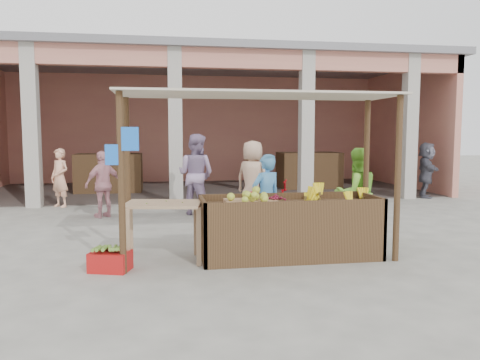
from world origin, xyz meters
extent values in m
plane|color=slate|center=(0.00, 0.00, 0.00)|extent=(60.00, 60.00, 0.00)
cube|color=tan|center=(0.00, 11.40, 2.00)|extent=(14.00, 0.20, 4.00)
cube|color=tan|center=(6.90, 8.50, 2.00)|extent=(0.20, 6.00, 4.00)
cube|color=tan|center=(0.00, 5.65, 3.75)|extent=(14.00, 0.30, 0.50)
cube|color=slate|center=(0.00, 8.50, 4.10)|extent=(14.40, 6.40, 0.20)
cube|color=#AEA99F|center=(-4.50, 5.65, 2.00)|extent=(0.35, 0.35, 4.00)
cube|color=#AEA99F|center=(-1.00, 5.65, 2.00)|extent=(0.35, 0.35, 4.00)
cube|color=#AEA99F|center=(2.50, 5.65, 2.00)|extent=(0.35, 0.35, 4.00)
cube|color=#AEA99F|center=(5.50, 5.65, 2.00)|extent=(0.35, 0.35, 4.00)
cube|color=#513720|center=(-3.00, 8.50, 0.60)|extent=(2.00, 1.20, 1.20)
cube|color=#513720|center=(3.50, 8.50, 0.60)|extent=(2.00, 1.20, 1.20)
cube|color=#513720|center=(0.50, 0.00, 0.40)|extent=(2.60, 0.95, 0.80)
cylinder|color=#513720|center=(-1.85, -0.45, 1.18)|extent=(0.09, 0.09, 2.35)
cylinder|color=#513720|center=(1.95, -0.45, 1.18)|extent=(0.09, 0.09, 2.35)
cylinder|color=#513720|center=(-1.85, 0.60, 1.18)|extent=(0.09, 0.09, 2.35)
cylinder|color=#513720|center=(1.95, 0.60, 1.18)|extent=(0.09, 0.09, 2.35)
cube|color=beige|center=(0.05, 0.08, 2.37)|extent=(4.00, 1.35, 0.03)
cube|color=blue|center=(-1.73, -0.45, 1.75)|extent=(0.22, 0.08, 0.30)
cube|color=blue|center=(-1.95, -0.45, 1.55)|extent=(0.18, 0.07, 0.26)
cube|color=#A77B56|center=(-0.07, -0.05, 0.83)|extent=(0.75, 0.65, 0.06)
ellipsoid|color=#D6CF3F|center=(-0.07, -0.05, 0.93)|extent=(0.64, 0.56, 0.14)
ellipsoid|color=maroon|center=(0.30, 0.02, 0.86)|extent=(0.41, 0.33, 0.13)
cube|color=tan|center=(-1.33, 0.05, 0.83)|extent=(1.15, 0.87, 0.04)
cube|color=tan|center=(-1.80, -0.25, 0.40)|extent=(0.06, 0.06, 0.81)
cube|color=tan|center=(-0.85, -0.25, 0.40)|extent=(0.06, 0.06, 0.81)
cube|color=tan|center=(-1.80, 0.35, 0.40)|extent=(0.06, 0.06, 0.81)
cube|color=tan|center=(-0.85, 0.35, 0.40)|extent=(0.06, 0.06, 0.81)
cube|color=#B21312|center=(-2.03, -0.30, 0.13)|extent=(0.59, 0.49, 0.26)
ellipsoid|color=maroon|center=(2.48, 5.24, 0.34)|extent=(0.49, 0.49, 0.67)
ellipsoid|color=maroon|center=(2.87, 5.30, 0.34)|extent=(0.49, 0.49, 0.67)
ellipsoid|color=maroon|center=(2.68, 5.58, 0.34)|extent=(0.49, 0.49, 0.67)
ellipsoid|color=maroon|center=(2.26, 5.41, 0.34)|extent=(0.49, 0.49, 0.67)
imported|color=#4993D0|center=(0.36, 0.93, 0.79)|extent=(0.72, 0.63, 1.58)
imported|color=#7DD039|center=(1.92, 0.90, 0.83)|extent=(0.83, 0.52, 1.66)
imported|color=#A7050D|center=(0.66, 2.64, 0.46)|extent=(1.15, 1.88, 0.93)
imported|color=#CF8B95|center=(-2.61, 3.86, 0.77)|extent=(1.02, 0.93, 1.55)
imported|color=tan|center=(0.61, 3.43, 0.93)|extent=(1.06, 1.02, 1.85)
imported|color=#4F4F5C|center=(6.09, 5.69, 0.83)|extent=(1.21, 1.66, 1.66)
imported|color=#F9B28B|center=(-3.86, 5.55, 0.76)|extent=(0.71, 0.68, 1.52)
imported|color=#9C82AA|center=(-0.60, 3.96, 0.99)|extent=(1.12, 0.99, 1.99)
camera|label=1|loc=(-1.31, -6.57, 1.81)|focal=35.00mm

